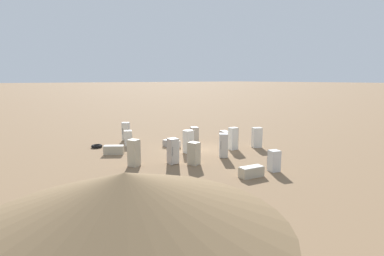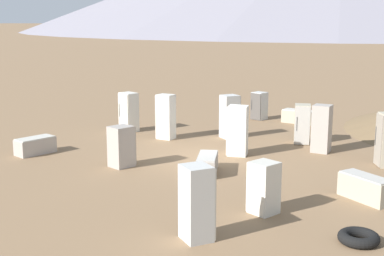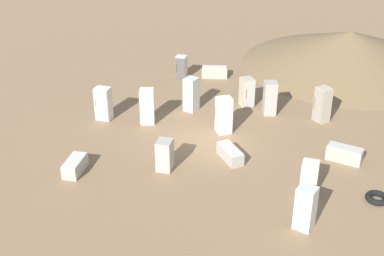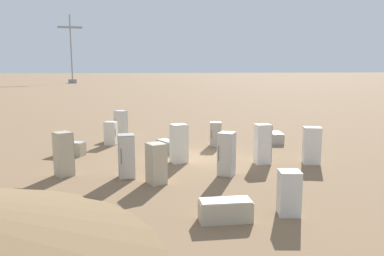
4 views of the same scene
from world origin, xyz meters
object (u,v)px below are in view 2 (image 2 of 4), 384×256
(discarded_fridge_9, at_px, (129,112))
(discarded_fridge_14, at_px, (230,116))
(discarded_fridge_2, at_px, (322,129))
(discarded_fridge_3, at_px, (35,146))
(discarded_fridge_13, at_px, (259,106))
(discarded_fridge_4, at_px, (237,131))
(discarded_fridge_5, at_px, (264,188))
(scrap_tire, at_px, (359,238))
(discarded_fridge_8, at_px, (166,117))
(discarded_fridge_0, at_px, (122,146))
(discarded_fridge_11, at_px, (207,164))
(discarded_fridge_10, at_px, (299,116))
(discarded_fridge_1, at_px, (197,203))
(discarded_fridge_6, at_px, (302,124))
(discarded_fridge_12, at_px, (366,188))

(discarded_fridge_9, relative_size, discarded_fridge_14, 0.96)
(discarded_fridge_2, relative_size, discarded_fridge_3, 1.15)
(discarded_fridge_13, bearing_deg, discarded_fridge_4, 119.69)
(discarded_fridge_4, height_order, discarded_fridge_5, discarded_fridge_4)
(discarded_fridge_4, bearing_deg, discarded_fridge_2, -66.54)
(discarded_fridge_14, xyz_separation_m, scrap_tire, (6.97, -9.17, -0.81))
(discarded_fridge_8, height_order, discarded_fridge_9, discarded_fridge_8)
(discarded_fridge_0, height_order, discarded_fridge_9, discarded_fridge_9)
(discarded_fridge_2, bearing_deg, discarded_fridge_11, -119.08)
(discarded_fridge_10, bearing_deg, discarded_fridge_8, -26.84)
(discarded_fridge_4, xyz_separation_m, discarded_fridge_5, (2.90, -5.50, -0.25))
(discarded_fridge_0, height_order, discarded_fridge_1, discarded_fridge_1)
(discarded_fridge_3, bearing_deg, discarded_fridge_4, 40.93)
(discarded_fridge_11, distance_m, scrap_tire, 6.71)
(discarded_fridge_3, height_order, discarded_fridge_10, discarded_fridge_10)
(discarded_fridge_8, bearing_deg, discarded_fridge_13, -15.86)
(discarded_fridge_5, relative_size, discarded_fridge_6, 0.86)
(discarded_fridge_0, bearing_deg, scrap_tire, -1.25)
(discarded_fridge_1, distance_m, discarded_fridge_6, 10.94)
(discarded_fridge_9, relative_size, discarded_fridge_13, 1.27)
(discarded_fridge_10, bearing_deg, discarded_fridge_14, -13.27)
(discarded_fridge_12, xyz_separation_m, discarded_fridge_13, (-6.91, 10.68, 0.35))
(discarded_fridge_5, bearing_deg, discarded_fridge_13, 42.13)
(discarded_fridge_13, bearing_deg, discarded_fridge_10, -164.90)
(discarded_fridge_8, relative_size, discarded_fridge_13, 1.37)
(discarded_fridge_2, distance_m, discarded_fridge_9, 8.91)
(discarded_fridge_0, bearing_deg, discarded_fridge_10, 90.74)
(discarded_fridge_4, bearing_deg, scrap_tire, -150.86)
(discarded_fridge_14, bearing_deg, discarded_fridge_2, 27.12)
(discarded_fridge_6, bearing_deg, discarded_fridge_10, -88.85)
(discarded_fridge_6, bearing_deg, discarded_fridge_13, -67.85)
(discarded_fridge_8, xyz_separation_m, discarded_fridge_13, (2.15, 6.12, -0.26))
(discarded_fridge_4, bearing_deg, discarded_fridge_0, 125.21)
(discarded_fridge_3, height_order, discarded_fridge_11, discarded_fridge_3)
(discarded_fridge_4, xyz_separation_m, discarded_fridge_12, (5.21, -3.23, -0.59))
(discarded_fridge_8, height_order, discarded_fridge_14, discarded_fridge_8)
(scrap_tire, bearing_deg, discarded_fridge_4, 130.82)
(discarded_fridge_12, distance_m, discarded_fridge_13, 12.72)
(discarded_fridge_6, xyz_separation_m, discarded_fridge_11, (-1.74, -5.73, -0.52))
(discarded_fridge_0, height_order, discarded_fridge_2, discarded_fridge_2)
(discarded_fridge_1, height_order, discarded_fridge_12, discarded_fridge_1)
(discarded_fridge_9, xyz_separation_m, discarded_fridge_13, (4.45, 5.49, -0.19))
(scrap_tire, bearing_deg, discarded_fridge_14, 127.23)
(discarded_fridge_6, bearing_deg, discarded_fridge_0, 37.41)
(discarded_fridge_1, height_order, discarded_fridge_3, discarded_fridge_1)
(discarded_fridge_3, relative_size, discarded_fridge_4, 0.85)
(discarded_fridge_13, bearing_deg, discarded_fridge_0, 99.57)
(discarded_fridge_13, bearing_deg, discarded_fridge_5, 126.41)
(discarded_fridge_0, xyz_separation_m, discarded_fridge_3, (-4.02, 0.05, -0.41))
(discarded_fridge_10, height_order, discarded_fridge_11, discarded_fridge_10)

